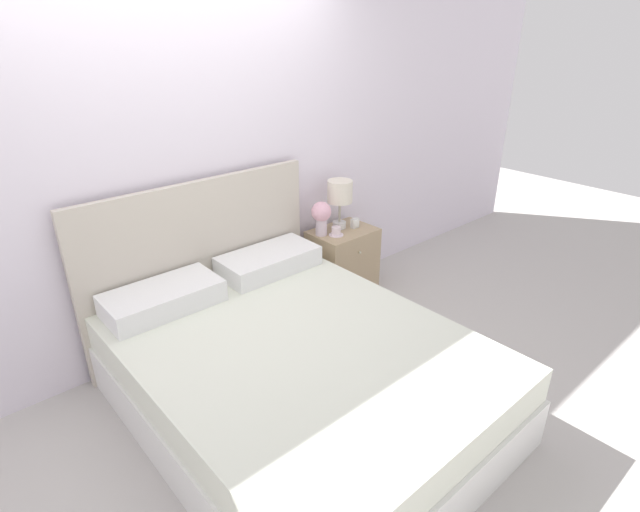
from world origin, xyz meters
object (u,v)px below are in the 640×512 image
(nightstand, at_px, (342,263))
(teacup, at_px, (336,231))
(bed, at_px, (290,367))
(flower_vase, at_px, (322,215))
(table_lamp, at_px, (340,194))
(alarm_clock, at_px, (355,223))

(nightstand, relative_size, teacup, 5.07)
(bed, bearing_deg, flower_vase, 40.30)
(table_lamp, bearing_deg, nightstand, -104.75)
(flower_vase, height_order, teacup, flower_vase)
(bed, relative_size, nightstand, 3.65)
(flower_vase, relative_size, teacup, 2.33)
(table_lamp, height_order, flower_vase, table_lamp)
(nightstand, xyz_separation_m, table_lamp, (0.02, 0.06, 0.58))
(nightstand, xyz_separation_m, flower_vase, (-0.19, 0.05, 0.46))
(teacup, bearing_deg, alarm_clock, 4.14)
(bed, height_order, flower_vase, bed)
(bed, height_order, teacup, bed)
(teacup, bearing_deg, nightstand, 19.08)
(flower_vase, distance_m, alarm_clock, 0.34)
(teacup, bearing_deg, bed, -144.84)
(table_lamp, relative_size, teacup, 3.42)
(nightstand, height_order, teacup, teacup)
(flower_vase, relative_size, alarm_clock, 3.49)
(nightstand, distance_m, flower_vase, 0.50)
(nightstand, distance_m, alarm_clock, 0.35)
(flower_vase, bearing_deg, bed, -139.70)
(bed, relative_size, table_lamp, 5.41)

